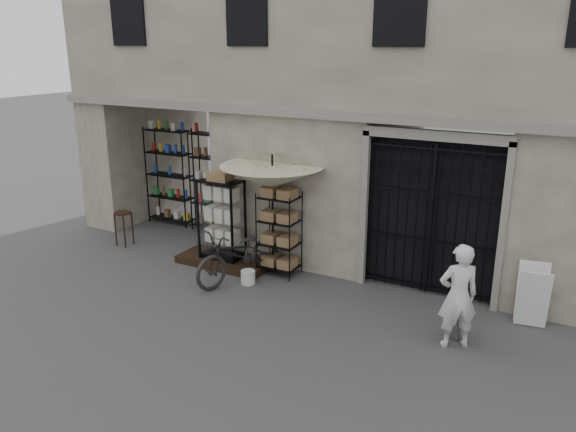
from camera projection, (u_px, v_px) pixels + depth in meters
The scene contains 15 objects.
ground at pixel (291, 319), 9.58m from camera, with size 80.00×80.00×0.00m, color black.
main_building at pixel (381, 44), 11.61m from camera, with size 14.00×4.00×9.00m, color #A69A8A.
shop_recess at pixel (180, 173), 13.52m from camera, with size 3.00×1.70×3.00m, color black.
shop_shelving at pixel (192, 179), 14.04m from camera, with size 2.70×0.50×2.50m, color black.
iron_gate at pixel (433, 215), 10.27m from camera, with size 2.50×0.21×3.00m.
step_platform at pixel (225, 261), 11.95m from camera, with size 2.00×0.90×0.15m, color black.
display_cabinet at pixel (222, 223), 11.73m from camera, with size 0.87×0.58×1.81m.
wire_rack at pixel (279, 235), 11.24m from camera, with size 0.90×0.79×1.72m.
market_umbrella at pixel (272, 171), 10.99m from camera, with size 2.15×2.18×2.94m.
white_bucket at pixel (248, 277), 10.97m from camera, with size 0.28×0.28×0.27m, color silver.
bicycle at pixel (240, 280), 11.18m from camera, with size 0.73×1.10×2.09m, color black.
wooden_stool at pixel (124, 228), 12.96m from camera, with size 0.42×0.42×0.81m.
steel_bollard at pixel (457, 315), 8.81m from camera, with size 0.16×0.16×0.87m, color slate.
shopkeeper at pixel (453, 345), 8.77m from camera, with size 0.61×1.68×0.40m, color silver.
easel_sign at pixel (533, 296), 9.23m from camera, with size 0.57×0.63×1.03m.
Camera 1 is at (4.03, -7.62, 4.54)m, focal length 35.00 mm.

